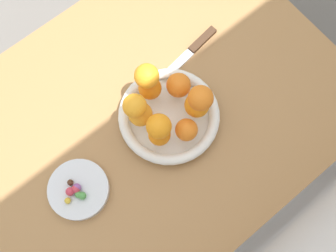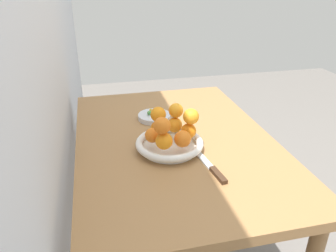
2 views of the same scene
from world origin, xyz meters
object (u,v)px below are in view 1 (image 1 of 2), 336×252
knife (187,55)px  orange_7 (159,126)px  orange_9 (135,106)px  candy_ball_0 (70,192)px  orange_2 (159,134)px  orange_4 (197,105)px  candy_ball_1 (70,182)px  orange_6 (201,98)px  candy_ball_5 (76,190)px  orange_0 (150,88)px  orange_3 (186,130)px  candy_ball_2 (68,201)px  orange_5 (179,85)px  candy_ball_7 (77,188)px  candy_ball_4 (78,195)px  orange_8 (147,76)px  orange_1 (141,114)px  fruit_bowl (169,116)px  candy_dish (79,190)px  candy_ball_3 (82,196)px  candy_ball_6 (76,189)px  dining_table (137,136)px

knife → orange_7: bearing=34.1°
orange_9 → candy_ball_0: orange_9 is taller
orange_2 → candy_ball_0: 0.24m
orange_4 → candy_ball_1: (0.34, -0.05, -0.04)m
orange_6 → candy_ball_1: orange_6 is taller
candy_ball_0 → candy_ball_5: 0.01m
candy_ball_0 → orange_0: bearing=-166.3°
orange_2 → orange_3: size_ratio=0.99×
candy_ball_2 → orange_5: bearing=-172.8°
orange_6 → candy_ball_7: 0.35m
orange_5 → candy_ball_4: bearing=8.5°
orange_3 → candy_ball_1: orange_3 is taller
orange_4 → candy_ball_7: 0.34m
orange_8 → candy_ball_2: orange_8 is taller
candy_ball_1 → candy_ball_2: 0.04m
orange_4 → candy_ball_0: size_ratio=2.93×
candy_ball_5 → orange_0: bearing=-164.6°
candy_ball_4 → candy_ball_5: bearing=-101.8°
orange_1 → orange_4: size_ratio=0.97×
orange_7 → candy_ball_7: size_ratio=2.78×
fruit_bowl → candy_ball_0: (0.29, 0.00, 0.01)m
orange_4 → orange_3: bearing=27.9°
orange_5 → candy_ball_7: orange_5 is taller
orange_6 → candy_ball_4: size_ratio=3.62×
orange_2 → orange_0: bearing=-117.9°
fruit_bowl → knife: bearing=-144.3°
orange_3 → orange_8: (0.00, -0.14, 0.06)m
candy_dish → orange_9: bearing=-168.7°
orange_5 → orange_8: 0.09m
orange_3 → orange_4: orange_4 is taller
orange_5 → candy_ball_3: 0.34m
knife → candy_ball_0: bearing=13.4°
fruit_bowl → candy_ball_0: 0.30m
orange_0 → orange_4: 0.12m
orange_7 → candy_ball_7: 0.24m
orange_3 → candy_ball_6: orange_3 is taller
orange_2 → candy_ball_6: orange_2 is taller
candy_dish → orange_0: orange_0 is taller
orange_0 → knife: size_ratio=0.22×
candy_dish → candy_ball_4: size_ratio=8.85×
candy_ball_7 → dining_table: bearing=-167.9°
candy_ball_3 → knife: (-0.42, -0.13, -0.03)m
orange_5 → candy_ball_5: orange_5 is taller
candy_ball_4 → candy_ball_6: bearing=-105.4°
orange_3 → candy_ball_4: size_ratio=3.29×
orange_7 → candy_ball_3: orange_7 is taller
orange_3 → candy_ball_0: bearing=-12.1°
candy_ball_0 → orange_8: bearing=-164.9°
candy_ball_1 → orange_2: bearing=167.7°
candy_dish → orange_8: bearing=-163.3°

